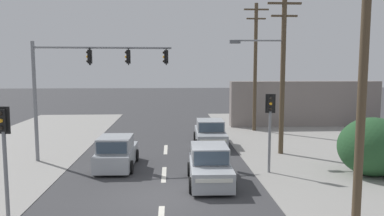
{
  "coord_description": "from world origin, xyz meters",
  "views": [
    {
      "loc": [
        0.35,
        -13.2,
        4.76
      ],
      "look_at": [
        1.3,
        4.0,
        2.85
      ],
      "focal_mm": 35.0,
      "sensor_mm": 36.0,
      "label": 1
    }
  ],
  "objects_px": {
    "utility_pole_foreground_right": "(360,52)",
    "hatchback_oncoming_near": "(116,153)",
    "traffic_signal_mast": "(83,75)",
    "sedan_receding_far": "(210,134)",
    "utility_pole_midground_right": "(280,69)",
    "pedestal_signal_left_kerb": "(4,144)",
    "hatchback_oncoming_mid": "(210,166)",
    "pedestal_signal_right_kerb": "(270,120)",
    "utility_pole_background_right": "(255,65)"
  },
  "relations": [
    {
      "from": "utility_pole_foreground_right",
      "to": "hatchback_oncoming_near",
      "type": "xyz_separation_m",
      "value": [
        -8.0,
        6.91,
        -4.47
      ]
    },
    {
      "from": "traffic_signal_mast",
      "to": "sedan_receding_far",
      "type": "xyz_separation_m",
      "value": [
        6.72,
        3.13,
        -3.65
      ]
    },
    {
      "from": "utility_pole_midground_right",
      "to": "pedestal_signal_left_kerb",
      "type": "relative_size",
      "value": 2.39
    },
    {
      "from": "traffic_signal_mast",
      "to": "hatchback_oncoming_near",
      "type": "xyz_separation_m",
      "value": [
        1.79,
        -1.6,
        -3.65
      ]
    },
    {
      "from": "pedestal_signal_left_kerb",
      "to": "hatchback_oncoming_mid",
      "type": "distance_m",
      "value": 7.66
    },
    {
      "from": "sedan_receding_far",
      "to": "traffic_signal_mast",
      "type": "bearing_deg",
      "value": -155.05
    },
    {
      "from": "pedestal_signal_right_kerb",
      "to": "utility_pole_background_right",
      "type": "bearing_deg",
      "value": 80.84
    },
    {
      "from": "pedestal_signal_right_kerb",
      "to": "hatchback_oncoming_mid",
      "type": "height_order",
      "value": "pedestal_signal_right_kerb"
    },
    {
      "from": "sedan_receding_far",
      "to": "utility_pole_midground_right",
      "type": "bearing_deg",
      "value": -33.88
    },
    {
      "from": "traffic_signal_mast",
      "to": "pedestal_signal_right_kerb",
      "type": "relative_size",
      "value": 1.93
    },
    {
      "from": "traffic_signal_mast",
      "to": "hatchback_oncoming_mid",
      "type": "relative_size",
      "value": 1.88
    },
    {
      "from": "utility_pole_midground_right",
      "to": "pedestal_signal_left_kerb",
      "type": "height_order",
      "value": "utility_pole_midground_right"
    },
    {
      "from": "traffic_signal_mast",
      "to": "pedestal_signal_right_kerb",
      "type": "distance_m",
      "value": 9.41
    },
    {
      "from": "sedan_receding_far",
      "to": "hatchback_oncoming_mid",
      "type": "height_order",
      "value": "sedan_receding_far"
    },
    {
      "from": "utility_pole_foreground_right",
      "to": "utility_pole_background_right",
      "type": "xyz_separation_m",
      "value": [
        0.75,
        16.69,
        -0.29
      ]
    },
    {
      "from": "hatchback_oncoming_near",
      "to": "hatchback_oncoming_mid",
      "type": "height_order",
      "value": "same"
    },
    {
      "from": "pedestal_signal_left_kerb",
      "to": "hatchback_oncoming_mid",
      "type": "xyz_separation_m",
      "value": [
        6.68,
        3.35,
        -1.71
      ]
    },
    {
      "from": "pedestal_signal_left_kerb",
      "to": "utility_pole_background_right",
      "type": "bearing_deg",
      "value": 54.3
    },
    {
      "from": "utility_pole_midground_right",
      "to": "pedestal_signal_right_kerb",
      "type": "relative_size",
      "value": 2.39
    },
    {
      "from": "hatchback_oncoming_near",
      "to": "sedan_receding_far",
      "type": "distance_m",
      "value": 6.83
    },
    {
      "from": "utility_pole_midground_right",
      "to": "traffic_signal_mast",
      "type": "height_order",
      "value": "utility_pole_midground_right"
    },
    {
      "from": "utility_pole_background_right",
      "to": "hatchback_oncoming_near",
      "type": "relative_size",
      "value": 2.53
    },
    {
      "from": "sedan_receding_far",
      "to": "hatchback_oncoming_mid",
      "type": "relative_size",
      "value": 1.16
    },
    {
      "from": "utility_pole_midground_right",
      "to": "pedestal_signal_left_kerb",
      "type": "bearing_deg",
      "value": -142.88
    },
    {
      "from": "traffic_signal_mast",
      "to": "pedestal_signal_left_kerb",
      "type": "xyz_separation_m",
      "value": [
        -0.73,
        -7.5,
        -1.94
      ]
    },
    {
      "from": "sedan_receding_far",
      "to": "hatchback_oncoming_mid",
      "type": "bearing_deg",
      "value": -96.03
    },
    {
      "from": "utility_pole_midground_right",
      "to": "hatchback_oncoming_mid",
      "type": "distance_m",
      "value": 7.6
    },
    {
      "from": "pedestal_signal_right_kerb",
      "to": "pedestal_signal_left_kerb",
      "type": "height_order",
      "value": "same"
    },
    {
      "from": "traffic_signal_mast",
      "to": "utility_pole_midground_right",
      "type": "bearing_deg",
      "value": 4.36
    },
    {
      "from": "pedestal_signal_left_kerb",
      "to": "sedan_receding_far",
      "type": "xyz_separation_m",
      "value": [
        7.45,
        10.63,
        -1.71
      ]
    },
    {
      "from": "utility_pole_midground_right",
      "to": "utility_pole_background_right",
      "type": "height_order",
      "value": "utility_pole_background_right"
    },
    {
      "from": "utility_pole_midground_right",
      "to": "traffic_signal_mast",
      "type": "relative_size",
      "value": 1.24
    },
    {
      "from": "utility_pole_foreground_right",
      "to": "sedan_receding_far",
      "type": "xyz_separation_m",
      "value": [
        -3.07,
        11.64,
        -4.47
      ]
    },
    {
      "from": "sedan_receding_far",
      "to": "utility_pole_foreground_right",
      "type": "bearing_deg",
      "value": -75.24
    },
    {
      "from": "pedestal_signal_left_kerb",
      "to": "hatchback_oncoming_near",
      "type": "relative_size",
      "value": 0.97
    },
    {
      "from": "pedestal_signal_left_kerb",
      "to": "sedan_receding_far",
      "type": "height_order",
      "value": "pedestal_signal_left_kerb"
    },
    {
      "from": "pedestal_signal_right_kerb",
      "to": "hatchback_oncoming_near",
      "type": "relative_size",
      "value": 0.97
    },
    {
      "from": "utility_pole_foreground_right",
      "to": "pedestal_signal_left_kerb",
      "type": "relative_size",
      "value": 2.7
    },
    {
      "from": "utility_pole_foreground_right",
      "to": "utility_pole_background_right",
      "type": "relative_size",
      "value": 1.04
    },
    {
      "from": "utility_pole_background_right",
      "to": "pedestal_signal_right_kerb",
      "type": "distance_m",
      "value": 11.44
    },
    {
      "from": "utility_pole_foreground_right",
      "to": "pedestal_signal_right_kerb",
      "type": "bearing_deg",
      "value": 100.26
    },
    {
      "from": "utility_pole_background_right",
      "to": "sedan_receding_far",
      "type": "xyz_separation_m",
      "value": [
        -3.82,
        -5.05,
        -4.18
      ]
    },
    {
      "from": "pedestal_signal_right_kerb",
      "to": "traffic_signal_mast",
      "type": "bearing_deg",
      "value": 161.98
    },
    {
      "from": "pedestal_signal_left_kerb",
      "to": "hatchback_oncoming_mid",
      "type": "relative_size",
      "value": 0.97
    },
    {
      "from": "traffic_signal_mast",
      "to": "hatchback_oncoming_near",
      "type": "bearing_deg",
      "value": -41.87
    },
    {
      "from": "traffic_signal_mast",
      "to": "sedan_receding_far",
      "type": "height_order",
      "value": "traffic_signal_mast"
    },
    {
      "from": "hatchback_oncoming_near",
      "to": "utility_pole_midground_right",
      "type": "bearing_deg",
      "value": 15.76
    },
    {
      "from": "utility_pole_background_right",
      "to": "traffic_signal_mast",
      "type": "xyz_separation_m",
      "value": [
        -10.54,
        -8.18,
        -0.53
      ]
    },
    {
      "from": "utility_pole_midground_right",
      "to": "utility_pole_background_right",
      "type": "distance_m",
      "value": 7.41
    },
    {
      "from": "utility_pole_background_right",
      "to": "sedan_receding_far",
      "type": "bearing_deg",
      "value": -127.08
    }
  ]
}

